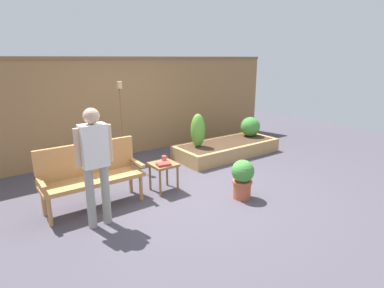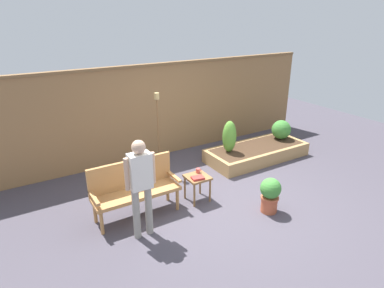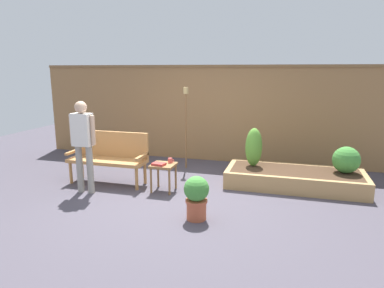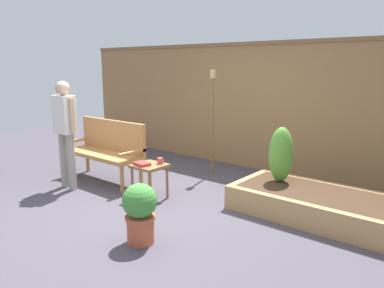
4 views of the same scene
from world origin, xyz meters
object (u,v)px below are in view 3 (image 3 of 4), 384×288
garden_bench (110,154)px  person_by_bench (83,139)px  potted_boxwood (196,196)px  book_on_table (159,164)px  shrub_near_bench (254,147)px  cup_on_table (170,160)px  side_table (163,169)px  shrub_far_corner (346,160)px  tiki_torch (186,114)px

garden_bench → person_by_bench: size_ratio=0.92×
garden_bench → potted_boxwood: 2.29m
book_on_table → person_by_bench: size_ratio=0.14×
book_on_table → person_by_bench: 1.32m
potted_boxwood → shrub_near_bench: (0.58, 1.91, 0.31)m
cup_on_table → book_on_table: bearing=-124.0°
shrub_near_bench → person_by_bench: (-2.67, -1.39, 0.28)m
shrub_near_bench → book_on_table: bearing=-144.9°
garden_bench → potted_boxwood: size_ratio=2.30×
side_table → book_on_table: (-0.05, -0.09, 0.10)m
side_table → potted_boxwood: (0.85, -0.96, -0.05)m
cup_on_table → person_by_bench: size_ratio=0.07×
side_table → cup_on_table: size_ratio=4.33×
garden_bench → potted_boxwood: garden_bench is taller
garden_bench → potted_boxwood: bearing=-30.1°
garden_bench → person_by_bench: person_by_bench is taller
cup_on_table → book_on_table: size_ratio=0.52×
shrub_far_corner → tiki_torch: bearing=170.3°
tiki_torch → person_by_bench: tiki_torch is taller
garden_bench → shrub_near_bench: size_ratio=2.02×
side_table → person_by_bench: person_by_bench is taller
garden_bench → person_by_bench: bearing=-101.2°
cup_on_table → shrub_far_corner: 3.04m
garden_bench → shrub_far_corner: 4.21m
potted_boxwood → person_by_bench: person_by_bench is taller
cup_on_table → shrub_far_corner: shrub_far_corner is taller
person_by_bench → side_table: bearing=19.4°
side_table → potted_boxwood: size_ratio=0.77×
garden_bench → tiki_torch: (1.08, 1.28, 0.62)m
book_on_table → shrub_near_bench: size_ratio=0.30×
shrub_near_bench → shrub_far_corner: 1.59m
potted_boxwood → tiki_torch: bearing=110.2°
cup_on_table → potted_boxwood: size_ratio=0.18×
potted_boxwood → shrub_near_bench: 2.01m
tiki_torch → cup_on_table: bearing=-84.4°
cup_on_table → potted_boxwood: bearing=-54.7°
cup_on_table → potted_boxwood: (0.76, -1.07, -0.17)m
side_table → tiki_torch: bearing=91.7°
tiki_torch → person_by_bench: size_ratio=1.09×
person_by_bench → tiki_torch: bearing=57.7°
cup_on_table → tiki_torch: tiki_torch is taller
garden_bench → cup_on_table: size_ratio=12.99×
shrub_far_corner → side_table: bearing=-162.6°
side_table → cup_on_table: 0.19m
garden_bench → book_on_table: size_ratio=6.79×
garden_bench → side_table: size_ratio=3.00×
book_on_table → potted_boxwood: (0.90, -0.87, -0.15)m
garden_bench → shrub_far_corner: size_ratio=3.11×
cup_on_table → shrub_far_corner: (2.93, 0.83, 0.01)m
side_table → book_on_table: book_on_table is taller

